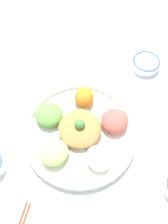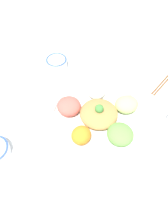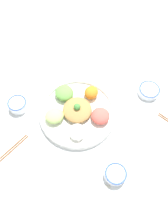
{
  "view_description": "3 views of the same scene",
  "coord_description": "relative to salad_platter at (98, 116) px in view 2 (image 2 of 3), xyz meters",
  "views": [
    {
      "loc": [
        -0.29,
        0.09,
        0.65
      ],
      "look_at": [
        0.01,
        -0.03,
        0.05
      ],
      "focal_mm": 35.0,
      "sensor_mm": 36.0,
      "label": 1
    },
    {
      "loc": [
        0.42,
        -0.02,
        0.66
      ],
      "look_at": [
        -0.01,
        -0.05,
        0.07
      ],
      "focal_mm": 35.0,
      "sensor_mm": 36.0,
      "label": 2
    },
    {
      "loc": [
        -0.48,
        -0.09,
        0.93
      ],
      "look_at": [
        -0.06,
        -0.04,
        0.1
      ],
      "focal_mm": 35.0,
      "sensor_mm": 36.0,
      "label": 3
    }
  ],
  "objects": [
    {
      "name": "serving_spoon_main",
      "position": [
        -0.33,
        -0.09,
        -0.02
      ],
      "size": [
        0.06,
        0.14,
        0.01
      ],
      "rotation": [
        0.0,
        0.0,
        4.94
      ],
      "color": "beige",
      "rests_on": "ground_plane"
    },
    {
      "name": "chopsticks_pair_far",
      "position": [
        -0.22,
        0.27,
        -0.02
      ],
      "size": [
        0.17,
        0.13,
        0.01
      ],
      "rotation": [
        0.0,
        0.0,
        5.66
      ],
      "color": "brown",
      "rests_on": "ground_plane"
    },
    {
      "name": "ground_plane",
      "position": [
        0.02,
        0.0,
        -0.03
      ],
      "size": [
        2.4,
        2.4,
        0.0
      ],
      "primitive_type": "plane",
      "color": "white"
    },
    {
      "name": "sauce_bowl_dark",
      "position": [
        -0.27,
        -0.19,
        -0.0
      ],
      "size": [
        0.09,
        0.09,
        0.04
      ],
      "color": "white",
      "rests_on": "ground_plane"
    },
    {
      "name": "salad_platter",
      "position": [
        0.0,
        0.0,
        0.0
      ],
      "size": [
        0.36,
        0.36,
        0.08
      ],
      "color": "white",
      "rests_on": "ground_plane"
    }
  ]
}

